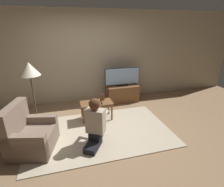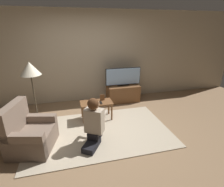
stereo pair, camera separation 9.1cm
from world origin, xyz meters
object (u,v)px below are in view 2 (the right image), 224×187
object	(u,v)px
coffee_table	(96,104)
armchair	(30,135)
tv	(123,77)
floor_lamp	(30,71)
person_kneeling	(94,121)

from	to	relation	value
coffee_table	armchair	distance (m)	1.59
tv	armchair	bearing A→B (deg)	-143.42
floor_lamp	coffee_table	bearing A→B (deg)	-13.61
armchair	person_kneeling	distance (m)	1.19
tv	person_kneeling	distance (m)	2.23
tv	armchair	size ratio (longest dim) A/B	1.11
armchair	floor_lamp	bearing A→B (deg)	16.02
coffee_table	person_kneeling	size ratio (longest dim) A/B	0.81
person_kneeling	coffee_table	bearing A→B (deg)	-70.26
person_kneeling	tv	bearing A→B (deg)	-89.95
tv	person_kneeling	world-z (taller)	tv
armchair	person_kneeling	world-z (taller)	person_kneeling
floor_lamp	armchair	bearing A→B (deg)	-87.99
tv	coffee_table	distance (m)	1.38
floor_lamp	armchair	world-z (taller)	floor_lamp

